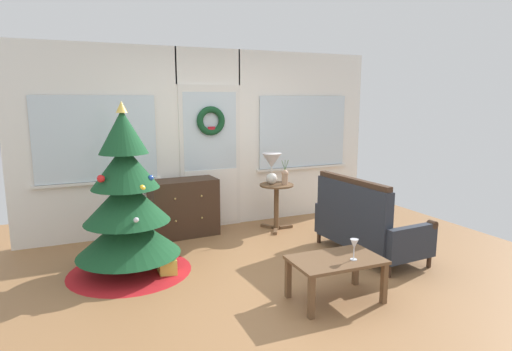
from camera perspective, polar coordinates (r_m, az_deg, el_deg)
ground_plane at (r=4.66m, az=2.26°, el=-13.35°), size 6.76×6.76×0.00m
back_wall_with_door at (r=6.24m, az=-6.20°, el=4.78°), size 5.20×0.19×2.55m
christmas_tree at (r=4.79m, az=-16.69°, el=-4.51°), size 1.32×1.32×1.83m
dresser_cabinet at (r=5.98m, az=-9.53°, el=-4.22°), size 0.92×0.48×0.78m
settee_sofa at (r=5.31m, az=14.08°, el=-6.39°), size 0.78×1.41×0.96m
side_table at (r=6.14m, az=2.72°, el=-2.91°), size 0.50×0.48×0.66m
table_lamp at (r=6.06m, az=2.08°, el=1.50°), size 0.28×0.28×0.44m
flower_vase at (r=6.07m, az=3.84°, el=-0.10°), size 0.11×0.10×0.35m
coffee_table at (r=4.12m, az=10.53°, el=-11.51°), size 0.86×0.55×0.41m
wine_glass at (r=4.05m, az=12.86°, el=-8.93°), size 0.08×0.08×0.20m
gift_box at (r=4.77m, az=-11.67°, el=-11.82°), size 0.18×0.16×0.18m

